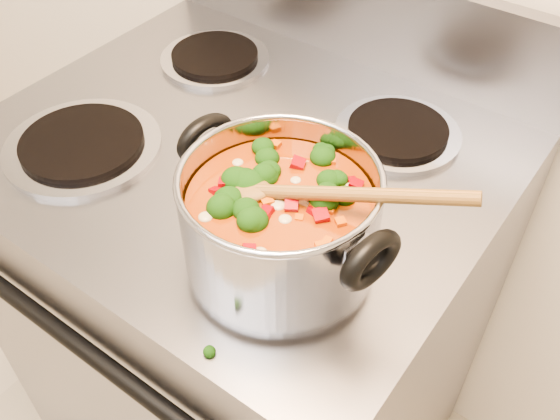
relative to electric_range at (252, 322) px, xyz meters
name	(u,v)px	position (x,y,z in m)	size (l,w,h in m)	color
electric_range	(252,322)	(0.00, 0.00, 0.00)	(0.75, 0.67, 1.08)	gray
stockpot	(279,219)	(0.18, -0.16, 0.53)	(0.29, 0.22, 0.14)	#A4A3AB
wooden_spoon	(296,193)	(0.20, -0.15, 0.57)	(0.28, 0.12, 0.08)	brown
cooktop_crumbs	(116,273)	(0.04, -0.29, 0.46)	(0.08, 0.05, 0.01)	black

